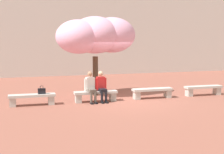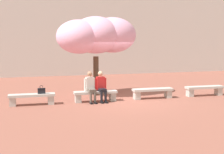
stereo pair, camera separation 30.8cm
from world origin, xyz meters
name	(u,v)px [view 1 (the left image)]	position (x,y,z in m)	size (l,w,h in m)	color
ground_plane	(125,100)	(0.00, 0.00, 0.00)	(100.00, 100.00, 0.00)	#8E5142
building_facade	(75,18)	(0.00, 11.83, 4.27)	(29.64, 4.00, 8.55)	beige
stone_bench_near_west	(32,98)	(-3.90, 0.00, 0.30)	(1.83, 0.46, 0.45)	#BCB7AD
stone_bench_center	(96,95)	(-1.30, 0.00, 0.30)	(1.83, 0.46, 0.45)	#BCB7AD
stone_bench_near_east	(152,92)	(1.30, 0.00, 0.30)	(1.83, 0.46, 0.45)	#BCB7AD
stone_bench_east_end	(203,89)	(3.90, 0.00, 0.30)	(1.83, 0.46, 0.45)	#BCB7AD
person_seated_left	(91,86)	(-1.52, -0.05, 0.70)	(0.51, 0.71, 1.29)	black
person_seated_right	(101,85)	(-1.06, -0.05, 0.70)	(0.51, 0.70, 1.29)	black
handbag	(42,91)	(-3.52, -0.02, 0.58)	(0.30, 0.15, 0.34)	black
cherry_tree_main	(96,36)	(-0.92, 1.43, 2.78)	(3.77, 2.44, 3.67)	#473323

